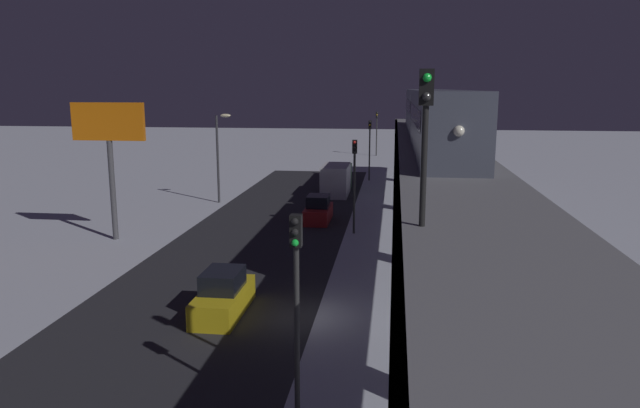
{
  "coord_description": "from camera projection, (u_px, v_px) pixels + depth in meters",
  "views": [
    {
      "loc": [
        -3.88,
        24.11,
        9.81
      ],
      "look_at": [
        1.41,
        -17.91,
        1.48
      ],
      "focal_mm": 33.28,
      "sensor_mm": 36.0,
      "label": 1
    }
  ],
  "objects": [
    {
      "name": "traffic_light_distant",
      "position": [
        377.0,
        127.0,
        86.24
      ],
      "size": [
        0.32,
        0.44,
        6.4
      ],
      "color": "#2D2D2D",
      "rests_on": "ground_plane"
    },
    {
      "name": "traffic_light_far",
      "position": [
        370.0,
        141.0,
        63.03
      ],
      "size": [
        0.32,
        0.44,
        6.4
      ],
      "color": "#2D2D2D",
      "rests_on": "ground_plane"
    },
    {
      "name": "sedan_yellow",
      "position": [
        223.0,
        296.0,
        26.09
      ],
      "size": [
        1.8,
        4.56,
        1.97
      ],
      "rotation": [
        0.0,
        0.0,
        3.14
      ],
      "color": "gold",
      "rests_on": "ground_plane"
    },
    {
      "name": "elevated_railway",
      "position": [
        453.0,
        198.0,
        24.03
      ],
      "size": [
        5.0,
        91.04,
        6.27
      ],
      "color": "slate",
      "rests_on": "ground_plane"
    },
    {
      "name": "sedan_red",
      "position": [
        318.0,
        211.0,
        44.15
      ],
      "size": [
        1.8,
        4.16,
        1.97
      ],
      "rotation": [
        0.0,
        0.0,
        3.14
      ],
      "color": "#A51E1E",
      "rests_on": "ground_plane"
    },
    {
      "name": "avenue_asphalt",
      "position": [
        194.0,
        311.0,
        26.44
      ],
      "size": [
        11.0,
        91.04,
        0.01
      ],
      "primitive_type": "cube",
      "color": "#28282D",
      "rests_on": "ground_plane"
    },
    {
      "name": "traffic_light_mid",
      "position": [
        354.0,
        173.0,
        39.82
      ],
      "size": [
        0.32,
        0.44,
        6.4
      ],
      "color": "#2D2D2D",
      "rests_on": "ground_plane"
    },
    {
      "name": "rail_signal",
      "position": [
        425.0,
        121.0,
        14.87
      ],
      "size": [
        0.36,
        0.41,
        4.0
      ],
      "color": "black",
      "rests_on": "elevated_railway"
    },
    {
      "name": "commercial_billboard",
      "position": [
        109.0,
        135.0,
        37.76
      ],
      "size": [
        4.8,
        0.36,
        8.9
      ],
      "color": "#4C4C51",
      "rests_on": "ground_plane"
    },
    {
      "name": "traffic_light_near",
      "position": [
        296.0,
        292.0,
        16.61
      ],
      "size": [
        0.32,
        0.44,
        6.4
      ],
      "color": "#2D2D2D",
      "rests_on": "ground_plane"
    },
    {
      "name": "box_truck",
      "position": [
        337.0,
        179.0,
        55.87
      ],
      "size": [
        2.4,
        7.4,
        2.8
      ],
      "color": "#2D6038",
      "rests_on": "ground_plane"
    },
    {
      "name": "ground_plane",
      "position": [
        301.0,
        317.0,
        25.84
      ],
      "size": [
        240.0,
        240.0,
        0.0
      ],
      "primitive_type": "plane",
      "color": "silver"
    },
    {
      "name": "street_lamp_far",
      "position": [
        220.0,
        147.0,
        50.59
      ],
      "size": [
        1.35,
        0.44,
        7.65
      ],
      "color": "#38383D",
      "rests_on": "ground_plane"
    },
    {
      "name": "subway_train",
      "position": [
        432.0,
        113.0,
        41.12
      ],
      "size": [
        2.94,
        36.87,
        3.4
      ],
      "color": "#4C5160",
      "rests_on": "elevated_railway"
    }
  ]
}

